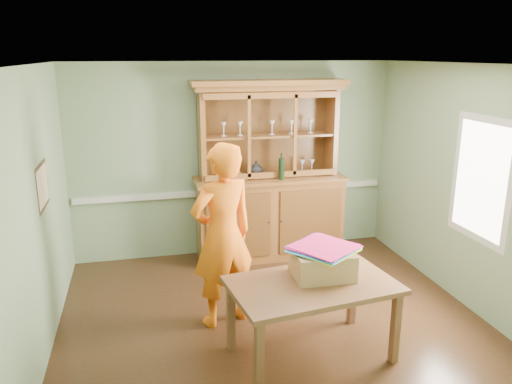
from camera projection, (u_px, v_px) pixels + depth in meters
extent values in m
plane|color=#3F2214|center=(270.00, 316.00, 5.50)|extent=(4.50, 4.50, 0.00)
plane|color=white|center=(272.00, 64.00, 4.77)|extent=(4.50, 4.50, 0.00)
plane|color=gray|center=(234.00, 160.00, 7.01)|extent=(4.50, 0.00, 4.50)
plane|color=gray|center=(38.00, 215.00, 4.63)|extent=(0.00, 4.00, 4.00)
plane|color=gray|center=(463.00, 186.00, 5.64)|extent=(0.00, 4.00, 4.00)
plane|color=gray|center=(351.00, 283.00, 3.26)|extent=(4.50, 0.00, 4.50)
cube|color=silver|center=(235.00, 191.00, 7.11)|extent=(4.41, 0.05, 0.08)
cube|color=#312113|center=(43.00, 186.00, 4.87)|extent=(0.03, 0.60, 0.46)
cube|color=beige|center=(44.00, 186.00, 4.87)|extent=(0.01, 0.52, 0.38)
cube|color=silver|center=(480.00, 180.00, 5.31)|extent=(0.03, 0.96, 1.36)
cube|color=white|center=(480.00, 180.00, 5.31)|extent=(0.01, 0.80, 1.20)
cube|color=brown|center=(269.00, 218.00, 7.03)|extent=(2.01, 0.61, 1.11)
cube|color=brown|center=(270.00, 178.00, 6.87)|extent=(2.07, 0.68, 0.04)
cube|color=brown|center=(265.00, 131.00, 6.98)|extent=(1.89, 0.04, 1.17)
cube|color=brown|center=(201.00, 136.00, 6.60)|extent=(0.07, 0.42, 1.17)
cube|color=brown|center=(331.00, 131.00, 7.01)|extent=(0.07, 0.42, 1.17)
cube|color=brown|center=(268.00, 87.00, 6.64)|extent=(2.01, 0.49, 0.07)
cube|color=brown|center=(269.00, 82.00, 6.60)|extent=(2.09, 0.53, 0.07)
cube|color=brown|center=(268.00, 135.00, 6.81)|extent=(1.76, 0.37, 0.03)
imported|color=#B2B2B7|center=(256.00, 168.00, 6.89)|extent=(0.20, 0.20, 0.21)
imported|color=gold|center=(233.00, 175.00, 6.84)|extent=(0.24, 0.24, 0.06)
cylinder|color=black|center=(281.00, 167.00, 6.67)|extent=(0.08, 0.08, 0.36)
cube|color=brown|center=(313.00, 285.00, 4.61)|extent=(1.62, 1.10, 0.05)
cube|color=brown|center=(259.00, 359.00, 4.14)|extent=(0.08, 0.08, 0.71)
cube|color=brown|center=(231.00, 316.00, 4.81)|extent=(0.08, 0.08, 0.71)
cube|color=brown|center=(395.00, 328.00, 4.61)|extent=(0.08, 0.08, 0.71)
cube|color=brown|center=(352.00, 293.00, 5.28)|extent=(0.08, 0.08, 0.71)
cube|color=#936F4C|center=(322.00, 264.00, 4.70)|extent=(0.56, 0.45, 0.26)
cube|color=#E7FA1F|center=(323.00, 250.00, 4.67)|extent=(0.72, 0.72, 0.01)
cube|color=#3AC56D|center=(323.00, 249.00, 4.67)|extent=(0.72, 0.72, 0.01)
cube|color=#31B0EA|center=(323.00, 249.00, 4.67)|extent=(0.72, 0.72, 0.01)
cube|color=#FF78E6|center=(323.00, 248.00, 4.67)|extent=(0.72, 0.72, 0.01)
cube|color=#CF1FA1|center=(323.00, 247.00, 4.67)|extent=(0.72, 0.72, 0.01)
cube|color=#E9236D|center=(323.00, 246.00, 4.66)|extent=(0.72, 0.72, 0.01)
imported|color=orange|center=(223.00, 236.00, 5.15)|extent=(0.83, 0.68, 1.96)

